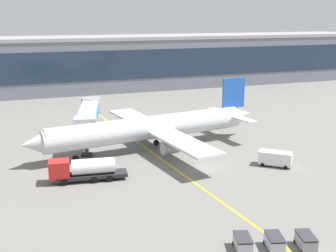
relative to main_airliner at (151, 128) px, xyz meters
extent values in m
plane|color=slate|center=(5.17, -11.53, -3.95)|extent=(700.00, 700.00, 0.00)
cube|color=yellow|center=(0.32, -9.53, -3.94)|extent=(7.40, 79.71, 0.01)
cube|color=slate|center=(12.07, 65.91, 3.84)|extent=(169.59, 20.75, 15.57)
cube|color=#1E2D42|center=(12.07, 55.47, 4.62)|extent=(164.51, 0.16, 8.72)
cube|color=#99999E|center=(12.07, 65.91, 12.12)|extent=(172.99, 21.16, 1.00)
cylinder|color=silver|center=(-0.29, -0.04, -0.14)|extent=(36.71, 8.85, 3.77)
cylinder|color=silver|center=(-0.29, -0.04, 0.20)|extent=(35.96, 8.60, 3.62)
cone|color=silver|center=(-19.68, -2.79, -0.14)|extent=(4.23, 4.07, 3.58)
cone|color=silver|center=(19.29, 2.73, 0.24)|extent=(4.93, 3.81, 3.20)
cube|color=#1E51B2|center=(17.30, 2.45, 4.57)|extent=(4.90, 1.04, 5.65)
cube|color=silver|center=(17.34, -1.35, 0.43)|extent=(2.83, 6.25, 0.24)
cube|color=silver|center=(16.28, 6.11, 0.43)|extent=(2.83, 6.25, 0.24)
cube|color=silver|center=(2.54, -9.29, -0.42)|extent=(6.90, 15.87, 0.40)
cube|color=silver|center=(-0.14, 9.63, -0.42)|extent=(6.90, 15.87, 0.40)
cylinder|color=#939399|center=(1.16, -6.70, -1.76)|extent=(3.16, 2.46, 2.07)
cylinder|color=#939399|center=(-0.75, 6.76, -1.76)|extent=(3.16, 2.46, 2.07)
cylinder|color=black|center=(-13.31, -1.89, -3.45)|extent=(1.05, 0.54, 1.00)
cylinder|color=slate|center=(-13.31, -1.89, -2.48)|extent=(0.20, 0.20, 1.92)
cylinder|color=black|center=(2.12, -1.41, -3.45)|extent=(1.05, 0.54, 1.00)
cylinder|color=slate|center=(2.12, -1.41, -2.48)|extent=(0.20, 0.20, 1.92)
cylinder|color=black|center=(1.64, 1.95, -3.45)|extent=(1.05, 0.54, 1.00)
cylinder|color=slate|center=(1.64, 1.95, -2.48)|extent=(0.20, 0.20, 1.92)
cube|color=#B2B7BC|center=(-9.17, 8.54, 1.16)|extent=(6.85, 16.99, 2.80)
cube|color=#2D84C6|center=(-9.13, 8.53, 1.16)|extent=(6.34, 14.41, 1.54)
cube|color=#9EA3A8|center=(-11.14, 0.40, 1.16)|extent=(4.25, 3.96, 2.94)
cylinder|color=#4C4C51|center=(-11.14, 0.40, -2.09)|extent=(0.70, 0.70, 3.71)
cube|color=#262628|center=(-11.14, 0.40, -3.80)|extent=(2.17, 2.17, 0.30)
cylinder|color=gray|center=(-7.21, 16.69, 1.16)|extent=(3.90, 3.90, 3.08)
cylinder|color=gray|center=(-7.21, 16.69, -2.09)|extent=(1.80, 1.80, 3.71)
cube|color=#232326|center=(-12.36, -10.92, -3.20)|extent=(10.24, 3.74, 0.50)
cube|color=#B21E19|center=(-16.72, -10.36, -1.95)|extent=(3.09, 2.83, 2.50)
cube|color=black|center=(-17.97, -10.21, -1.45)|extent=(0.45, 2.30, 1.12)
cylinder|color=silver|center=(-12.08, -10.96, -1.85)|extent=(6.23, 2.94, 2.20)
cylinder|color=black|center=(-16.32, -11.61, -3.45)|extent=(1.04, 0.47, 1.00)
cylinder|color=black|center=(-16.02, -9.26, -3.45)|extent=(1.04, 0.47, 1.00)
cylinder|color=black|center=(-12.21, -12.14, -3.45)|extent=(1.04, 0.47, 1.00)
cylinder|color=black|center=(-11.91, -9.78, -3.45)|extent=(1.04, 0.47, 1.00)
cylinder|color=black|center=(-10.13, -12.40, -3.45)|extent=(1.04, 0.47, 1.00)
cylinder|color=black|center=(-9.83, -10.05, -3.45)|extent=(1.04, 0.47, 1.00)
cube|color=white|center=(15.52, -14.75, -2.65)|extent=(5.14, 4.88, 2.00)
cube|color=black|center=(14.59, -13.92, -2.30)|extent=(2.56, 2.58, 0.60)
cylinder|color=black|center=(13.59, -14.30, -3.65)|extent=(0.62, 0.58, 0.60)
cylinder|color=black|center=(14.84, -12.89, -3.65)|extent=(0.62, 0.58, 0.60)
cylinder|color=black|center=(16.21, -16.62, -3.65)|extent=(0.62, 0.58, 0.60)
cylinder|color=black|center=(17.46, -15.20, -3.65)|extent=(0.62, 0.58, 0.60)
cube|color=#B2B7BC|center=(-1.62, -34.74, -3.22)|extent=(2.20, 2.93, 1.10)
cube|color=#333338|center=(-1.62, -34.74, -2.52)|extent=(2.24, 2.98, 0.10)
cylinder|color=black|center=(-2.03, -33.53, -3.77)|extent=(0.22, 0.38, 0.36)
cylinder|color=black|center=(-0.60, -33.97, -3.77)|extent=(0.22, 0.38, 0.36)
cube|color=#B2B7BC|center=(1.44, -35.68, -3.22)|extent=(2.20, 2.93, 1.10)
cube|color=#333338|center=(1.44, -35.68, -2.52)|extent=(2.24, 2.98, 0.10)
cylinder|color=black|center=(1.03, -34.47, -3.77)|extent=(0.22, 0.38, 0.36)
cylinder|color=black|center=(2.46, -34.91, -3.77)|extent=(0.22, 0.38, 0.36)
cube|color=gray|center=(4.50, -36.62, -3.22)|extent=(2.20, 2.93, 1.10)
cube|color=#333338|center=(4.50, -36.62, -2.52)|extent=(2.24, 2.98, 0.10)
cylinder|color=black|center=(4.09, -35.40, -3.77)|extent=(0.22, 0.38, 0.36)
cylinder|color=black|center=(5.52, -35.84, -3.77)|extent=(0.22, 0.38, 0.36)
cylinder|color=black|center=(3.48, -37.39, -3.77)|extent=(0.22, 0.38, 0.36)
cylinder|color=black|center=(4.91, -37.83, -3.77)|extent=(0.22, 0.38, 0.36)
camera|label=1|loc=(-21.76, -68.00, 18.70)|focal=45.64mm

